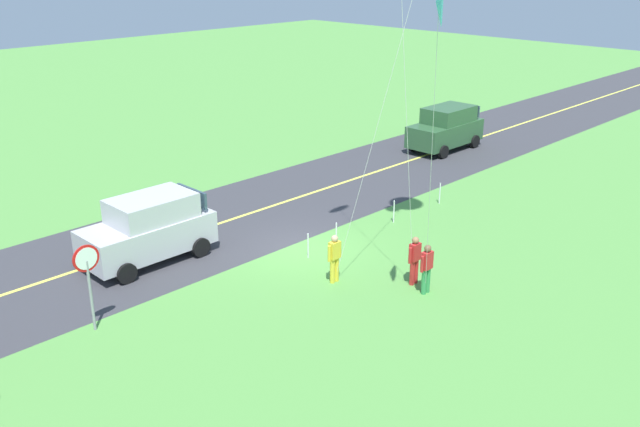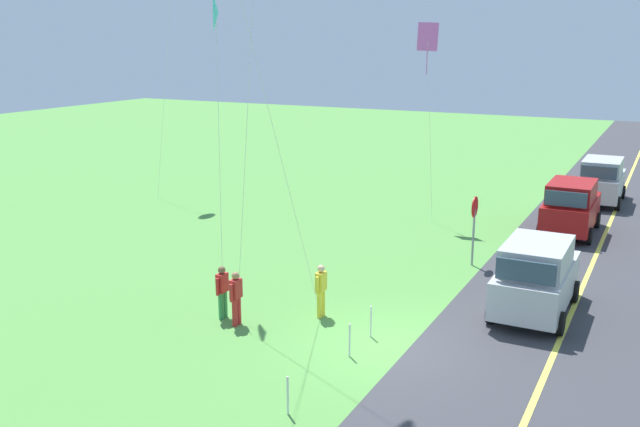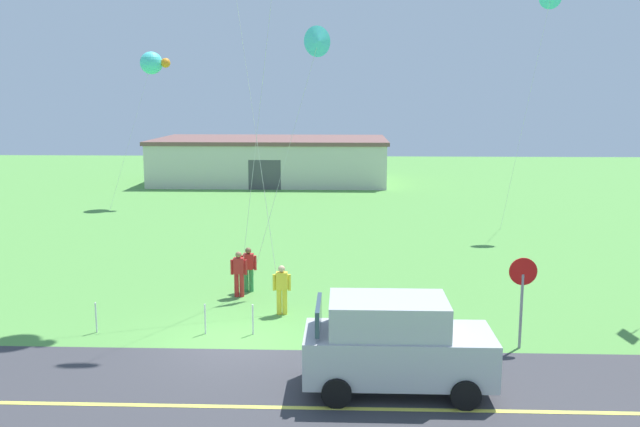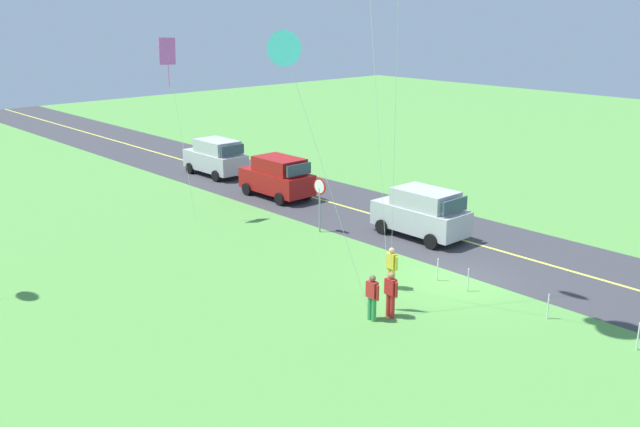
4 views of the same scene
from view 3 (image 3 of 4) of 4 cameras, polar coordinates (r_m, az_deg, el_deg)
name	(u,v)px [view 3 (image 3 of 4)]	position (r m, az deg, el deg)	size (l,w,h in m)	color
ground_plane	(237,344)	(19.71, -6.97, -10.81)	(120.00, 120.00, 0.10)	#549342
asphalt_road	(209,406)	(16.07, -9.30, -15.63)	(120.00, 7.00, 0.00)	#38383D
road_centre_stripe	(209,406)	(16.07, -9.30, -15.62)	(120.00, 0.16, 0.00)	#E5E04C
car_suv_foreground	(395,344)	(16.31, 6.30, -10.76)	(4.40, 2.12, 2.24)	#B7B7BC
stop_sign	(522,285)	(19.41, 16.57, -5.74)	(0.76, 0.08, 2.56)	gray
person_adult_near	(282,288)	(21.73, -3.21, -6.24)	(0.58, 0.22, 1.60)	yellow
person_adult_companion	(249,268)	(24.30, -6.00, -4.54)	(0.58, 0.22, 1.60)	#338C4C
person_child_watcher	(239,272)	(23.72, -6.80, -4.91)	(0.58, 0.22, 1.60)	red
kite_blue_mid	(318,42)	(24.97, -0.16, 14.14)	(2.93, 1.97, 9.33)	silver
kite_pink_drift	(152,63)	(44.83, -13.84, 12.12)	(3.31, 3.65, 9.59)	silver
warehouse_distant	(272,160)	(55.36, -4.06, 4.51)	(18.36, 10.20, 3.50)	beige
fence_post_1	(96,318)	(21.25, -18.22, -8.27)	(0.05, 0.05, 0.90)	silver
fence_post_2	(205,319)	(20.37, -9.58, -8.69)	(0.05, 0.05, 0.90)	silver
fence_post_3	(253,320)	(20.14, -5.64, -8.82)	(0.05, 0.05, 0.90)	silver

